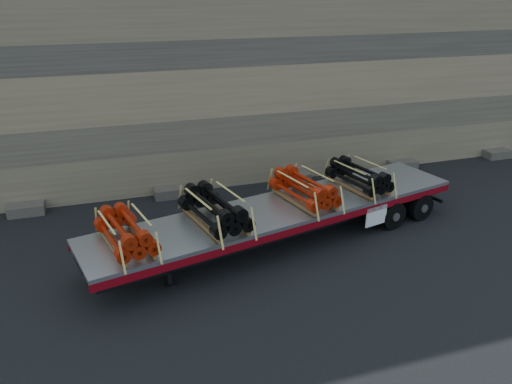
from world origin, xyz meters
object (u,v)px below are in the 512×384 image
at_px(trailer, 282,225).
at_px(bundle_midfront, 215,210).
at_px(bundle_midrear, 304,189).
at_px(bundle_front, 126,233).
at_px(bundle_rear, 359,177).

bearing_deg(trailer, bundle_midfront, 180.00).
xyz_separation_m(trailer, bundle_midfront, (-2.20, -0.51, 1.03)).
bearing_deg(bundle_midrear, bundle_front, 180.00).
relative_size(trailer, bundle_midfront, 5.04).
xyz_separation_m(trailer, bundle_rear, (2.90, 0.67, 0.98)).
distance_m(trailer, bundle_midrear, 1.28).
height_order(bundle_front, bundle_rear, bundle_front).
distance_m(bundle_midfront, bundle_rear, 5.23).
relative_size(bundle_front, bundle_rear, 1.00).
bearing_deg(bundle_front, trailer, -0.00).
relative_size(bundle_front, bundle_midfront, 0.90).
bearing_deg(trailer, bundle_midrear, 0.00).
xyz_separation_m(bundle_front, bundle_midrear, (5.42, 1.25, 0.02)).
bearing_deg(bundle_midrear, trailer, -180.00).
relative_size(trailer, bundle_rear, 5.59).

